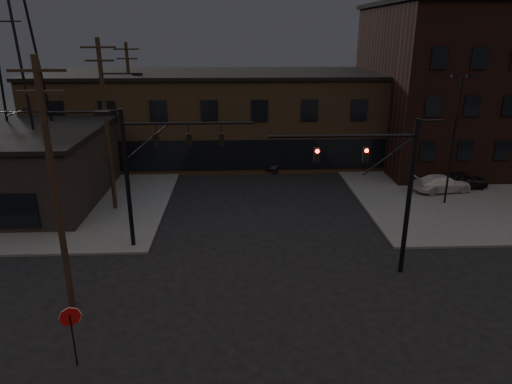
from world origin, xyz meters
TOP-DOWN VIEW (x-y plane):
  - ground at (0.00, 0.00)m, footprint 140.00×140.00m
  - sidewalk_ne at (22.00, 22.00)m, footprint 30.00×30.00m
  - sidewalk_nw at (-22.00, 22.00)m, footprint 30.00×30.00m
  - building_row at (0.00, 28.00)m, footprint 40.00×12.00m
  - building_right at (22.00, 26.00)m, footprint 22.00×16.00m
  - traffic_signal_near at (5.36, 4.50)m, footprint 7.12×0.24m
  - traffic_signal_far at (-6.72, 8.00)m, footprint 7.12×0.24m
  - stop_sign at (-8.00, -1.99)m, footprint 0.72×0.33m
  - utility_pole_near at (-9.43, 2.00)m, footprint 3.70×0.28m
  - utility_pole_mid at (-10.44, 14.00)m, footprint 3.70×0.28m
  - utility_pole_far at (-11.50, 26.00)m, footprint 2.20×0.28m
  - transmission_tower at (-18.00, 18.00)m, footprint 7.00×7.00m
  - lot_light_a at (13.00, 14.00)m, footprint 1.50×0.28m
  - lot_light_b at (19.00, 19.00)m, footprint 1.50×0.28m
  - parked_car_lot_a at (15.74, 17.16)m, footprint 4.13×2.13m
  - parked_car_lot_b at (13.85, 16.48)m, footprint 4.71×2.55m
  - car_crossing at (1.39, 24.09)m, footprint 2.68×4.79m

SIDE VIEW (x-z plane):
  - ground at x=0.00m, z-range 0.00..0.00m
  - sidewalk_ne at x=22.00m, z-range 0.00..0.15m
  - sidewalk_nw at x=-22.00m, z-range 0.00..0.15m
  - car_crossing at x=1.39m, z-range 0.00..1.50m
  - parked_car_lot_b at x=13.85m, z-range 0.15..1.45m
  - parked_car_lot_a at x=15.74m, z-range 0.15..1.49m
  - stop_sign at x=-8.00m, z-range 0.60..3.08m
  - building_row at x=0.00m, z-range 0.00..8.00m
  - traffic_signal_near at x=5.36m, z-range 0.93..8.93m
  - traffic_signal_far at x=-6.72m, z-range 1.01..9.01m
  - lot_light_a at x=13.00m, z-range 0.94..10.08m
  - lot_light_b at x=19.00m, z-range 0.94..10.08m
  - utility_pole_far at x=-11.50m, z-range 0.28..11.28m
  - utility_pole_near at x=-9.43m, z-range 0.37..11.37m
  - utility_pole_mid at x=-10.44m, z-range 0.38..11.88m
  - building_right at x=22.00m, z-range 0.00..14.00m
  - transmission_tower at x=-18.00m, z-range 0.00..25.00m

